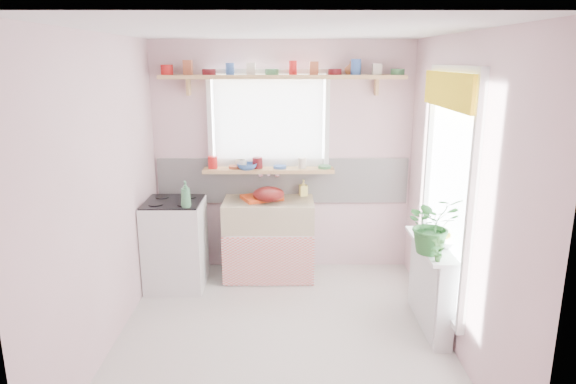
{
  "coord_description": "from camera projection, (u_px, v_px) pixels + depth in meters",
  "views": [
    {
      "loc": [
        0.04,
        -3.91,
        2.3
      ],
      "look_at": [
        0.05,
        0.55,
        1.14
      ],
      "focal_mm": 32.0,
      "sensor_mm": 36.0,
      "label": 1
    }
  ],
  "objects": [
    {
      "name": "sill_crockery",
      "position": [
        264.0,
        163.0,
        5.49
      ],
      "size": [
        1.35,
        0.11,
        0.12
      ],
      "color": "red",
      "rests_on": "windowsill"
    },
    {
      "name": "soap_bottle_sink",
      "position": [
        303.0,
        188.0,
        5.58
      ],
      "size": [
        0.1,
        0.1,
        0.18
      ],
      "primitive_type": "imported",
      "rotation": [
        0.0,
        0.0,
        0.24
      ],
      "color": "#F7EB6D",
      "rests_on": "sink_unit"
    },
    {
      "name": "herb_pot",
      "position": [
        438.0,
        249.0,
        3.96
      ],
      "size": [
        0.11,
        0.08,
        0.2
      ],
      "primitive_type": "imported",
      "rotation": [
        0.0,
        0.0,
        -0.12
      ],
      "color": "#336E2C",
      "rests_on": "radiator_ledge"
    },
    {
      "name": "dish_tray",
      "position": [
        262.0,
        198.0,
        5.45
      ],
      "size": [
        0.48,
        0.43,
        0.04
      ],
      "primitive_type": "cube",
      "rotation": [
        0.0,
        0.0,
        0.42
      ],
      "color": "#E74614",
      "rests_on": "sink_unit"
    },
    {
      "name": "fruit",
      "position": [
        441.0,
        235.0,
        4.29
      ],
      "size": [
        0.2,
        0.14,
        0.1
      ],
      "color": "orange",
      "rests_on": "fruit_bowl"
    },
    {
      "name": "jade_plant",
      "position": [
        432.0,
        224.0,
        4.11
      ],
      "size": [
        0.5,
        0.45,
        0.48
      ],
      "primitive_type": "imported",
      "rotation": [
        0.0,
        0.0,
        0.2
      ],
      "color": "#2C6E2F",
      "rests_on": "radiator_ledge"
    },
    {
      "name": "sill_bowl",
      "position": [
        247.0,
        166.0,
        5.44
      ],
      "size": [
        0.27,
        0.27,
        0.07
      ],
      "primitive_type": "imported",
      "rotation": [
        0.0,
        0.0,
        -0.33
      ],
      "color": "#3869B6",
      "rests_on": "windowsill"
    },
    {
      "name": "windowsill",
      "position": [
        269.0,
        170.0,
        5.51
      ],
      "size": [
        1.4,
        0.22,
        0.04
      ],
      "primitive_type": "cube",
      "color": "tan",
      "rests_on": "room"
    },
    {
      "name": "colander",
      "position": [
        269.0,
        194.0,
        5.37
      ],
      "size": [
        0.42,
        0.42,
        0.15
      ],
      "primitive_type": "ellipsoid",
      "rotation": [
        0.0,
        0.0,
        0.31
      ],
      "color": "#5F1110",
      "rests_on": "sink_unit"
    },
    {
      "name": "radiator_ledge",
      "position": [
        431.0,
        284.0,
        4.46
      ],
      "size": [
        0.22,
        0.95,
        0.78
      ],
      "color": "white",
      "rests_on": "ground"
    },
    {
      "name": "sink_unit",
      "position": [
        269.0,
        238.0,
        5.51
      ],
      "size": [
        0.95,
        0.65,
        1.11
      ],
      "color": "white",
      "rests_on": "ground"
    },
    {
      "name": "shelf_vase",
      "position": [
        351.0,
        68.0,
        5.29
      ],
      "size": [
        0.17,
        0.17,
        0.13
      ],
      "primitive_type": "imported",
      "rotation": [
        0.0,
        0.0,
        -0.38
      ],
      "color": "#99542F",
      "rests_on": "pine_shelf"
    },
    {
      "name": "cooker",
      "position": [
        176.0,
        244.0,
        5.26
      ],
      "size": [
        0.58,
        0.58,
        0.93
      ],
      "color": "white",
      "rests_on": "ground"
    },
    {
      "name": "pine_shelf",
      "position": [
        282.0,
        77.0,
        5.25
      ],
      "size": [
        2.52,
        0.24,
        0.04
      ],
      "primitive_type": "cube",
      "color": "tan",
      "rests_on": "room"
    },
    {
      "name": "room",
      "position": [
        352.0,
        160.0,
        4.85
      ],
      "size": [
        3.2,
        3.2,
        3.2
      ],
      "color": "beige",
      "rests_on": "ground"
    },
    {
      "name": "fruit_bowl",
      "position": [
        440.0,
        242.0,
        4.3
      ],
      "size": [
        0.33,
        0.33,
        0.07
      ],
      "primitive_type": "imported",
      "rotation": [
        0.0,
        0.0,
        -0.25
      ],
      "color": "silver",
      "rests_on": "radiator_ledge"
    },
    {
      "name": "cooker_bottle",
      "position": [
        186.0,
        194.0,
        4.9
      ],
      "size": [
        0.13,
        0.13,
        0.26
      ],
      "primitive_type": "imported",
      "rotation": [
        0.0,
        0.0,
        0.38
      ],
      "color": "#438758",
      "rests_on": "cooker"
    },
    {
      "name": "shelf_crockery",
      "position": [
        278.0,
        69.0,
        5.24
      ],
      "size": [
        2.47,
        0.11,
        0.12
      ],
      "color": "red",
      "rests_on": "pine_shelf"
    },
    {
      "name": "sill_cup",
      "position": [
        241.0,
        164.0,
        5.48
      ],
      "size": [
        0.13,
        0.13,
        0.1
      ],
      "primitive_type": "imported",
      "rotation": [
        0.0,
        0.0,
        -0.07
      ],
      "color": "beige",
      "rests_on": "windowsill"
    }
  ]
}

